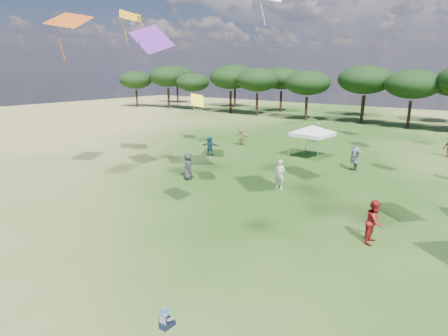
{
  "coord_description": "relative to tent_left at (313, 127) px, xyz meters",
  "views": [
    {
      "loc": [
        6.58,
        -3.79,
        6.73
      ],
      "look_at": [
        -0.8,
        6.0,
        3.51
      ],
      "focal_mm": 30.0,
      "sensor_mm": 36.0,
      "label": 1
    }
  ],
  "objects": [
    {
      "name": "festival_crowd",
      "position": [
        5.52,
        -1.19,
        -1.58
      ],
      "size": [
        28.64,
        23.38,
        1.91
      ],
      "color": "navy",
      "rests_on": "ground"
    },
    {
      "name": "toddler",
      "position": [
        5.42,
        -21.29,
        -2.19
      ],
      "size": [
        0.39,
        0.43,
        0.58
      ],
      "rotation": [
        0.0,
        0.0,
        0.03
      ],
      "color": "black",
      "rests_on": "ground"
    },
    {
      "name": "tent_left",
      "position": [
        0.0,
        0.0,
        0.0
      ],
      "size": [
        5.5,
        5.5,
        2.87
      ],
      "rotation": [
        0.0,
        0.0,
        -0.11
      ],
      "color": "gray",
      "rests_on": "ground"
    }
  ]
}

